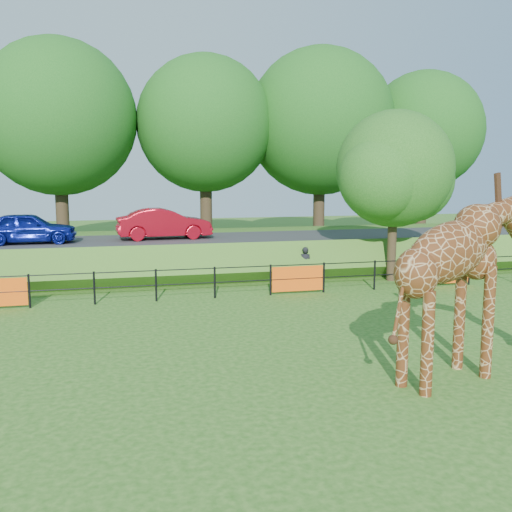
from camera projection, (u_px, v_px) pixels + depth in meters
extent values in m
plane|color=#245715|center=(282.00, 376.00, 12.02)|extent=(90.00, 90.00, 0.00)
cube|color=#245715|center=(187.00, 252.00, 26.81)|extent=(40.00, 9.00, 1.30)
cube|color=#2F2E31|center=(191.00, 240.00, 25.27)|extent=(40.00, 5.00, 0.12)
imported|color=#1421A3|center=(28.00, 228.00, 23.43)|extent=(3.81, 1.57, 1.29)
imported|color=#B30C1D|center=(164.00, 224.00, 25.15)|extent=(4.19, 1.71, 1.35)
imported|color=black|center=(305.00, 265.00, 22.57)|extent=(0.60, 0.49, 1.41)
cylinder|color=#2D2114|center=(392.00, 241.00, 22.83)|extent=(0.36, 0.36, 3.20)
sphere|color=#195217|center=(394.00, 169.00, 22.43)|extent=(4.60, 4.60, 4.60)
sphere|color=#195217|center=(411.00, 180.00, 23.44)|extent=(3.45, 3.45, 3.45)
sphere|color=#195217|center=(381.00, 178.00, 21.60)|extent=(3.22, 3.22, 3.22)
cylinder|color=#2D2114|center=(62.00, 207.00, 31.33)|extent=(0.70, 0.70, 5.00)
sphere|color=#134714|center=(58.00, 117.00, 30.66)|extent=(8.40, 8.40, 8.40)
cylinder|color=#2D2114|center=(206.00, 205.00, 33.27)|extent=(0.70, 0.70, 5.00)
sphere|color=#134714|center=(205.00, 124.00, 32.62)|extent=(7.80, 7.80, 7.80)
cylinder|color=#2D2114|center=(319.00, 204.00, 34.97)|extent=(0.70, 0.70, 5.00)
sphere|color=#134714|center=(320.00, 122.00, 34.29)|extent=(8.80, 8.80, 8.80)
cylinder|color=#2D2114|center=(421.00, 202.00, 36.68)|extent=(0.70, 0.70, 5.00)
sphere|color=#134714|center=(424.00, 130.00, 36.04)|extent=(7.40, 7.40, 7.40)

